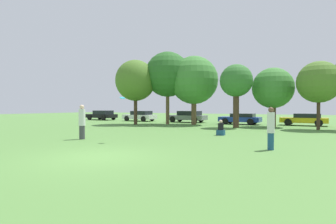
% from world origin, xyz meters
% --- Properties ---
extents(ground_plane, '(120.00, 120.00, 0.00)m').
position_xyz_m(ground_plane, '(0.00, 0.00, 0.00)').
color(ground_plane, '#54843D').
extents(person_thrower, '(0.35, 0.35, 1.87)m').
position_xyz_m(person_thrower, '(-4.34, 3.42, 0.95)').
color(person_thrower, '#3F3F47').
rests_on(person_thrower, ground).
extents(person_catcher, '(0.29, 0.29, 1.74)m').
position_xyz_m(person_catcher, '(5.13, 4.42, 0.89)').
color(person_catcher, navy).
rests_on(person_catcher, ground).
extents(frisbee, '(0.29, 0.29, 0.12)m').
position_xyz_m(frisbee, '(-1.70, 3.55, 2.20)').
color(frisbee, '#19B2D8').
extents(bystander_sitting, '(0.47, 0.39, 0.95)m').
position_xyz_m(bystander_sitting, '(1.70, 8.92, 0.38)').
color(bystander_sitting, navy).
rests_on(bystander_sitting, ground).
extents(tree_0, '(4.00, 4.00, 6.46)m').
position_xyz_m(tree_0, '(-8.84, 14.83, 4.39)').
color(tree_0, '#473323').
rests_on(tree_0, ground).
extents(tree_1, '(4.52, 4.52, 7.30)m').
position_xyz_m(tree_1, '(-6.07, 16.48, 5.02)').
color(tree_1, brown).
rests_on(tree_1, ground).
extents(tree_2, '(4.74, 4.74, 6.77)m').
position_xyz_m(tree_2, '(-3.53, 17.24, 4.38)').
color(tree_2, brown).
rests_on(tree_2, ground).
extents(tree_3, '(2.74, 2.74, 5.35)m').
position_xyz_m(tree_3, '(1.09, 15.34, 3.89)').
color(tree_3, '#473323').
rests_on(tree_3, ground).
extents(tree_4, '(3.54, 3.54, 5.19)m').
position_xyz_m(tree_4, '(3.72, 17.71, 3.38)').
color(tree_4, '#473323').
rests_on(tree_4, ground).
extents(tree_5, '(3.18, 3.18, 5.24)m').
position_xyz_m(tree_5, '(7.16, 16.19, 3.64)').
color(tree_5, '#473323').
rests_on(tree_5, ground).
extents(parked_car_black, '(4.20, 2.21, 1.28)m').
position_xyz_m(parked_car_black, '(-18.23, 20.33, 0.68)').
color(parked_car_black, black).
rests_on(parked_car_black, ground).
extents(parked_car_white, '(4.18, 2.16, 1.27)m').
position_xyz_m(parked_car_white, '(-12.04, 20.33, 0.67)').
color(parked_car_white, silver).
rests_on(parked_car_white, ground).
extents(parked_car_grey, '(4.49, 2.10, 1.30)m').
position_xyz_m(parked_car_grey, '(-5.71, 20.63, 0.69)').
color(parked_car_grey, slate).
rests_on(parked_car_grey, ground).
extents(parked_car_blue, '(4.10, 2.03, 1.10)m').
position_xyz_m(parked_car_blue, '(0.45, 19.90, 0.59)').
color(parked_car_blue, '#1E389E').
rests_on(parked_car_blue, ground).
extents(parked_car_yellow, '(4.09, 1.99, 1.13)m').
position_xyz_m(parked_car_yellow, '(6.17, 20.80, 0.61)').
color(parked_car_yellow, gold).
rests_on(parked_car_yellow, ground).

